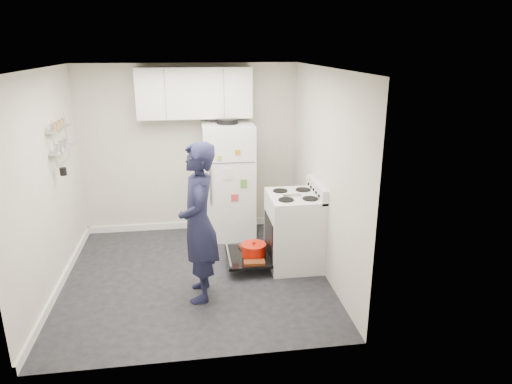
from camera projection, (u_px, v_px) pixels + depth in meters
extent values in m
cube|color=black|center=(196.00, 276.00, 5.68)|extent=(3.20, 3.20, 0.01)
cube|color=white|center=(186.00, 68.00, 4.91)|extent=(3.20, 3.20, 0.01)
cube|color=beige|center=(190.00, 150.00, 6.80)|extent=(3.20, 0.01, 2.50)
cube|color=beige|center=(193.00, 233.00, 3.79)|extent=(3.20, 0.01, 2.50)
cube|color=beige|center=(46.00, 186.00, 5.07)|extent=(0.01, 3.20, 2.50)
cube|color=beige|center=(324.00, 174.00, 5.52)|extent=(0.01, 3.20, 2.50)
cube|color=white|center=(62.00, 281.00, 5.45)|extent=(0.03, 3.20, 0.10)
cube|color=white|center=(193.00, 225.00, 7.16)|extent=(3.20, 0.03, 0.10)
cube|color=silver|center=(294.00, 231.00, 5.86)|extent=(0.65, 0.76, 0.92)
cube|color=black|center=(288.00, 236.00, 5.87)|extent=(0.53, 0.60, 0.52)
cube|color=orange|center=(309.00, 235.00, 5.90)|extent=(0.02, 0.56, 0.46)
cylinder|color=black|center=(292.00, 248.00, 5.93)|extent=(0.34, 0.34, 0.02)
cube|color=silver|center=(317.00, 189.00, 5.73)|extent=(0.08, 0.76, 0.18)
cube|color=silver|center=(295.00, 196.00, 5.71)|extent=(0.65, 0.76, 0.03)
cube|color=#B2B2B7|center=(292.00, 195.00, 5.65)|extent=(0.22, 0.03, 0.01)
cube|color=black|center=(248.00, 256.00, 5.87)|extent=(0.55, 0.70, 0.03)
cylinder|color=#B2B2B7|center=(229.00, 255.00, 5.83)|extent=(0.02, 0.66, 0.02)
cylinder|color=red|center=(254.00, 251.00, 5.83)|extent=(0.31, 0.31, 0.14)
cylinder|color=red|center=(254.00, 245.00, 5.81)|extent=(0.32, 0.32, 0.02)
sphere|color=red|center=(254.00, 243.00, 5.80)|extent=(0.04, 0.04, 0.04)
cube|color=#A03A11|center=(254.00, 263.00, 5.62)|extent=(0.27, 0.14, 0.04)
cube|color=#A03A11|center=(249.00, 246.00, 6.10)|extent=(0.29, 0.20, 0.04)
cube|color=white|center=(229.00, 181.00, 6.67)|extent=(0.72, 0.70, 1.68)
cube|color=#4C4C4C|center=(230.00, 163.00, 6.23)|extent=(0.68, 0.01, 0.01)
cube|color=#B2B2B7|center=(210.00, 155.00, 6.14)|extent=(0.03, 0.03, 0.20)
cube|color=#B2B2B7|center=(211.00, 185.00, 6.27)|extent=(0.03, 0.03, 0.55)
cylinder|color=black|center=(227.00, 121.00, 6.40)|extent=(0.30, 0.30, 0.07)
cube|color=silver|center=(227.00, 174.00, 6.26)|extent=(0.12, 0.01, 0.16)
cube|color=#C07D16|center=(238.00, 152.00, 6.19)|extent=(0.07, 0.01, 0.07)
cube|color=#A5BD2C|center=(219.00, 158.00, 6.18)|extent=(0.06, 0.01, 0.06)
cube|color=#CA393E|center=(235.00, 198.00, 6.39)|extent=(0.10, 0.01, 0.10)
cube|color=#549431|center=(244.00, 184.00, 6.34)|extent=(0.09, 0.01, 0.12)
cube|color=silver|center=(195.00, 93.00, 6.39)|extent=(1.60, 0.33, 0.70)
cube|color=#B2B2B7|center=(59.00, 128.00, 5.39)|extent=(0.14, 0.60, 0.02)
cube|color=#B2B2B7|center=(62.00, 149.00, 5.46)|extent=(0.14, 0.60, 0.02)
cylinder|color=black|center=(63.00, 172.00, 5.37)|extent=(0.08, 0.08, 0.09)
imported|color=#181A36|center=(199.00, 223.00, 4.97)|extent=(0.44, 0.66, 1.79)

